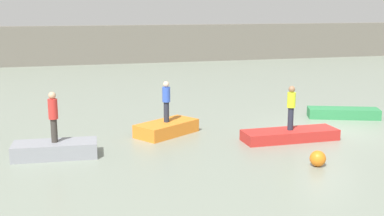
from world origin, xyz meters
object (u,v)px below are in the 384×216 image
(mooring_buoy, at_px, (318,158))
(rowboat_grey, at_px, (55,150))
(person_hiviz_shirt, at_px, (291,105))
(person_red_shirt, at_px, (53,114))
(rowboat_orange, at_px, (167,128))
(rowboat_green, at_px, (343,113))
(rowboat_red, at_px, (290,135))
(person_blue_shirt, at_px, (166,99))

(mooring_buoy, bearing_deg, rowboat_grey, 158.07)
(person_hiviz_shirt, height_order, person_red_shirt, person_red_shirt)
(rowboat_grey, bearing_deg, mooring_buoy, -17.57)
(rowboat_orange, bearing_deg, rowboat_green, -27.89)
(person_red_shirt, bearing_deg, rowboat_red, -1.19)
(person_hiviz_shirt, height_order, person_blue_shirt, person_blue_shirt)
(rowboat_red, distance_m, person_blue_shirt, 5.10)
(person_blue_shirt, height_order, person_red_shirt, person_red_shirt)
(person_red_shirt, bearing_deg, person_blue_shirt, 23.83)
(person_red_shirt, relative_size, mooring_buoy, 3.34)
(rowboat_grey, bearing_deg, person_hiviz_shirt, 3.17)
(person_hiviz_shirt, xyz_separation_m, person_blue_shirt, (-4.46, 2.12, 0.06))
(rowboat_red, xyz_separation_m, person_hiviz_shirt, (0.00, 0.00, 1.19))
(rowboat_orange, distance_m, rowboat_red, 4.94)
(person_hiviz_shirt, bearing_deg, rowboat_red, -90.00)
(rowboat_green, xyz_separation_m, person_red_shirt, (-13.04, -2.70, 1.29))
(person_red_shirt, xyz_separation_m, mooring_buoy, (8.28, -3.33, -1.26))
(rowboat_green, distance_m, person_hiviz_shirt, 5.22)
(person_hiviz_shirt, bearing_deg, rowboat_orange, 154.58)
(rowboat_red, bearing_deg, rowboat_green, 34.53)
(rowboat_grey, bearing_deg, rowboat_orange, 28.19)
(rowboat_orange, xyz_separation_m, mooring_buoy, (3.89, -5.27, 0.00))
(person_blue_shirt, xyz_separation_m, mooring_buoy, (3.89, -5.27, -1.19))
(rowboat_red, height_order, rowboat_green, rowboat_green)
(person_blue_shirt, relative_size, mooring_buoy, 3.16)
(person_hiviz_shirt, distance_m, mooring_buoy, 3.39)
(rowboat_grey, xyz_separation_m, rowboat_red, (8.85, -0.18, -0.06))
(person_blue_shirt, bearing_deg, mooring_buoy, -53.56)
(rowboat_red, height_order, person_hiviz_shirt, person_hiviz_shirt)
(person_blue_shirt, distance_m, person_red_shirt, 4.80)
(rowboat_grey, distance_m, person_hiviz_shirt, 8.92)
(rowboat_orange, distance_m, mooring_buoy, 6.55)
(rowboat_green, bearing_deg, rowboat_grey, -147.40)
(rowboat_red, bearing_deg, mooring_buoy, -100.38)
(rowboat_green, distance_m, mooring_buoy, 7.69)
(person_hiviz_shirt, relative_size, person_red_shirt, 0.98)
(rowboat_grey, height_order, mooring_buoy, rowboat_grey)
(rowboat_orange, distance_m, person_blue_shirt, 1.20)
(rowboat_orange, height_order, person_red_shirt, person_red_shirt)
(person_blue_shirt, xyz_separation_m, person_red_shirt, (-4.39, -1.94, 0.06))
(rowboat_grey, relative_size, rowboat_red, 0.76)
(rowboat_grey, relative_size, person_blue_shirt, 1.70)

